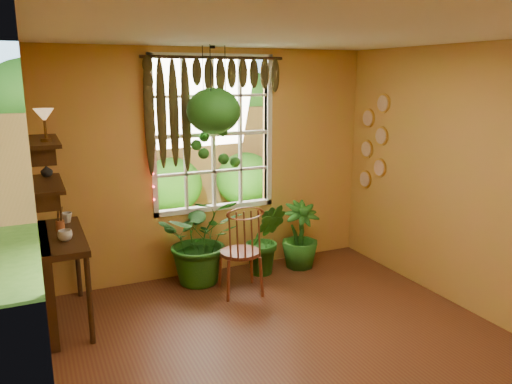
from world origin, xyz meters
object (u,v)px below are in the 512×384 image
potted_plant_left (202,239)px  potted_plant_mid (265,239)px  windsor_chair (241,264)px  counter_ledge (53,270)px  hanging_basket (214,118)px

potted_plant_left → potted_plant_mid: size_ratio=1.19×
potted_plant_mid → windsor_chair: bearing=-140.9°
counter_ledge → windsor_chair: windsor_chair is taller
hanging_basket → windsor_chair: bearing=-73.6°
potted_plant_left → potted_plant_mid: bearing=-5.7°
windsor_chair → potted_plant_left: 0.59m
counter_ledge → potted_plant_mid: counter_ledge is taller
windsor_chair → potted_plant_mid: (0.49, 0.40, 0.10)m
counter_ledge → potted_plant_left: size_ratio=1.13×
potted_plant_left → potted_plant_mid: (0.79, -0.08, -0.08)m
counter_ledge → potted_plant_mid: (2.41, 0.28, -0.10)m
potted_plant_left → potted_plant_mid: potted_plant_left is taller
counter_ledge → windsor_chair: bearing=-3.6°
counter_ledge → potted_plant_left: bearing=12.3°
potted_plant_mid → hanging_basket: (-0.62, 0.04, 1.48)m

